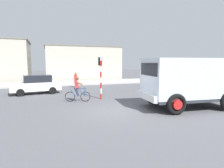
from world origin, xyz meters
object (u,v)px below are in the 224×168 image
object	(u,v)px
truck_foreground	(189,80)
car_red_near	(36,84)
pedestrian_near_kerb	(76,80)
cyclist	(77,89)
traffic_light_pole	(101,71)

from	to	relation	value
truck_foreground	car_red_near	distance (m)	12.17
car_red_near	pedestrian_near_kerb	size ratio (longest dim) A/B	2.60
cyclist	pedestrian_near_kerb	distance (m)	7.48
traffic_light_pole	pedestrian_near_kerb	bearing A→B (deg)	96.28
pedestrian_near_kerb	traffic_light_pole	bearing A→B (deg)	-83.72
car_red_near	traffic_light_pole	bearing A→B (deg)	-42.08
traffic_light_pole	pedestrian_near_kerb	size ratio (longest dim) A/B	1.98
traffic_light_pole	car_red_near	xyz separation A→B (m)	(-4.58, 4.13, -1.25)
truck_foreground	pedestrian_near_kerb	distance (m)	12.38
traffic_light_pole	truck_foreground	bearing A→B (deg)	-45.81
traffic_light_pole	pedestrian_near_kerb	distance (m)	7.19
truck_foreground	cyclist	size ratio (longest dim) A/B	3.28
car_red_near	pedestrian_near_kerb	bearing A→B (deg)	37.40
truck_foreground	cyclist	bearing A→B (deg)	146.59
pedestrian_near_kerb	truck_foreground	bearing A→B (deg)	-66.44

